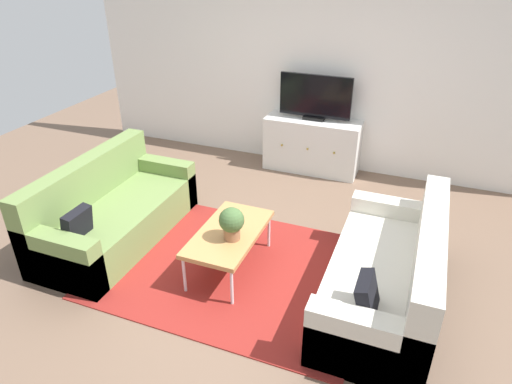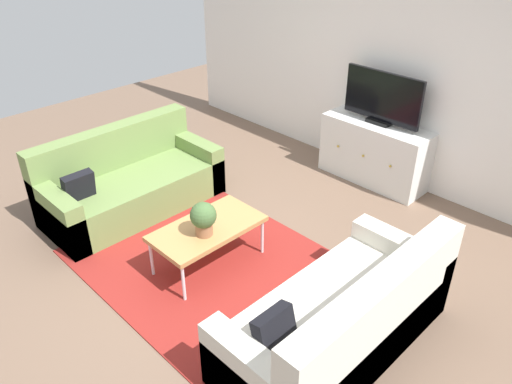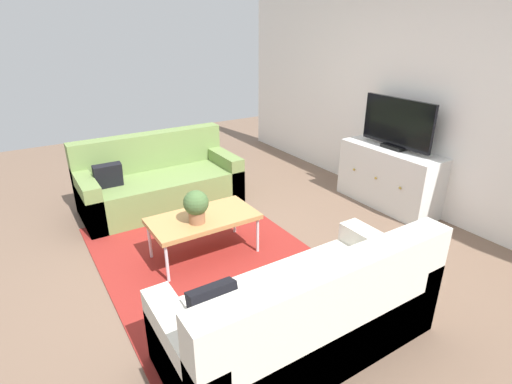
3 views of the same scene
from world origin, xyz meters
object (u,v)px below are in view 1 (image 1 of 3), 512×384
at_px(couch_right_side, 392,279).
at_px(potted_plant, 232,222).
at_px(tv_console, 312,145).
at_px(flat_screen_tv, 315,98).
at_px(coffee_table, 229,234).
at_px(couch_left_side, 110,214).

relative_size(couch_right_side, potted_plant, 5.99).
bearing_deg(potted_plant, couch_right_side, 5.46).
bearing_deg(tv_console, flat_screen_tv, 90.00).
xyz_separation_m(couch_right_side, flat_screen_tv, (-1.35, 2.39, 0.74)).
distance_m(potted_plant, tv_console, 2.52).
distance_m(couch_right_side, potted_plant, 1.46).
bearing_deg(tv_console, potted_plant, -91.46).
xyz_separation_m(potted_plant, flat_screen_tv, (0.06, 2.53, 0.43)).
xyz_separation_m(couch_right_side, potted_plant, (-1.42, -0.14, 0.31)).
height_order(coffee_table, potted_plant, potted_plant).
height_order(potted_plant, tv_console, potted_plant).
height_order(couch_left_side, potted_plant, couch_left_side).
bearing_deg(tv_console, couch_left_side, -122.75).
bearing_deg(couch_left_side, flat_screen_tv, 57.46).
relative_size(couch_right_side, coffee_table, 1.85).
height_order(couch_left_side, coffee_table, couch_left_side).
bearing_deg(couch_right_side, potted_plant, -174.54).
bearing_deg(coffee_table, potted_plant, -51.53).
height_order(couch_left_side, flat_screen_tv, flat_screen_tv).
relative_size(couch_left_side, flat_screen_tv, 1.97).
xyz_separation_m(tv_console, flat_screen_tv, (-0.00, 0.02, 0.66)).
bearing_deg(couch_left_side, potted_plant, -5.28).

